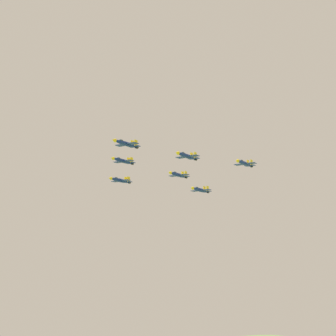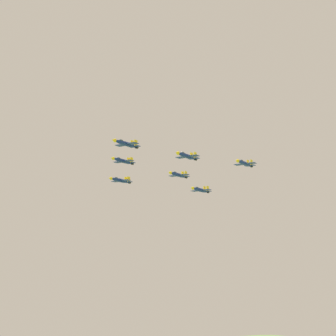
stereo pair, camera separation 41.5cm
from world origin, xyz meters
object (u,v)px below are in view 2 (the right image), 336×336
at_px(jet_lead, 126,144).
at_px(jet_trailing, 200,190).
at_px(jet_right_wingman, 123,161).
at_px(jet_slot_rear, 178,175).
at_px(jet_left_outer, 244,163).
at_px(jet_left_wingman, 187,156).
at_px(jet_right_outer, 120,180).

relative_size(jet_lead, jet_trailing, 1.01).
xyz_separation_m(jet_right_wingman, jet_slot_rear, (22.98, -7.51, -4.72)).
bearing_deg(jet_left_outer, jet_left_wingman, -41.47).
bearing_deg(jet_slot_rear, jet_right_wingman, -41.11).
xyz_separation_m(jet_left_wingman, jet_slot_rear, (11.12, 21.47, -3.11)).
bearing_deg(jet_lead, jet_right_wingman, -139.37).
bearing_deg(jet_right_wingman, jet_right_outer, -139.29).
height_order(jet_right_outer, jet_slot_rear, jet_right_outer).
bearing_deg(jet_right_wingman, jet_left_wingman, 90.34).
bearing_deg(jet_right_outer, jet_left_outer, 90.81).
bearing_deg(jet_slot_rear, jet_right_outer, -90.74).
xyz_separation_m(jet_left_outer, jet_slot_rear, (-11.87, 28.99, -1.53)).
xyz_separation_m(jet_right_outer, jet_slot_rear, (11.87, -28.99, -0.58)).
xyz_separation_m(jet_lead, jet_left_wingman, (22.98, -7.51, -3.31)).
height_order(jet_left_outer, jet_trailing, jet_left_outer).
bearing_deg(jet_lead, jet_left_outer, 139.90).
distance_m(jet_lead, jet_right_wingman, 24.24).
xyz_separation_m(jet_lead, jet_slot_rear, (34.10, 13.96, -6.42)).
distance_m(jet_right_wingman, jet_right_outer, 24.53).
height_order(jet_right_wingman, jet_right_outer, jet_right_wingman).
height_order(jet_lead, jet_left_outer, jet_lead).
distance_m(jet_right_wingman, jet_trailing, 41.00).
height_order(jet_left_wingman, jet_left_outer, jet_left_wingman).
distance_m(jet_lead, jet_right_outer, 48.71).
bearing_deg(jet_left_wingman, jet_slot_rear, -140.44).
height_order(jet_right_wingman, jet_slot_rear, jet_right_wingman).
bearing_deg(jet_trailing, jet_right_outer, -59.20).
bearing_deg(jet_trailing, jet_left_outer, 59.88).
bearing_deg(jet_trailing, jet_slot_rear, 0.34).
height_order(jet_lead, jet_right_wingman, jet_lead).
distance_m(jet_right_outer, jet_trailing, 36.64).
bearing_deg(jet_lead, jet_right_outer, -139.37).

